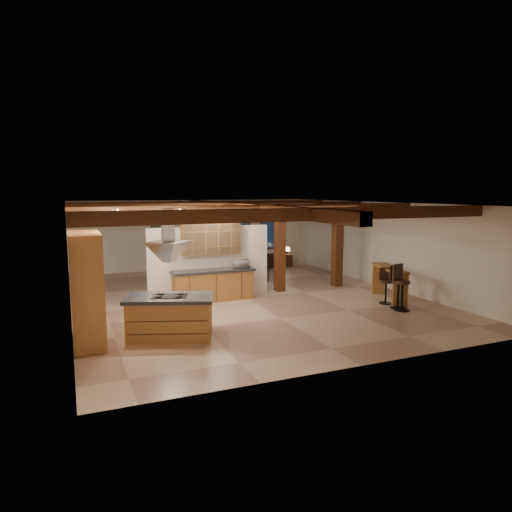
{
  "coord_description": "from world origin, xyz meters",
  "views": [
    {
      "loc": [
        -5.0,
        -12.81,
        3.26
      ],
      "look_at": [
        0.56,
        0.5,
        1.21
      ],
      "focal_mm": 32.0,
      "sensor_mm": 36.0,
      "label": 1
    }
  ],
  "objects_px": {
    "dining_table": "(237,274)",
    "sofa": "(262,261)",
    "kitchen_island": "(170,317)",
    "bar_counter": "(389,278)"
  },
  "relations": [
    {
      "from": "dining_table",
      "to": "bar_counter",
      "type": "distance_m",
      "value": 5.53
    },
    {
      "from": "kitchen_island",
      "to": "sofa",
      "type": "xyz_separation_m",
      "value": [
        5.66,
        7.88,
        -0.17
      ]
    },
    {
      "from": "dining_table",
      "to": "sofa",
      "type": "xyz_separation_m",
      "value": [
        2.06,
        2.4,
        0.03
      ]
    },
    {
      "from": "sofa",
      "to": "bar_counter",
      "type": "xyz_separation_m",
      "value": [
        1.19,
        -6.86,
        0.37
      ]
    },
    {
      "from": "kitchen_island",
      "to": "dining_table",
      "type": "bearing_deg",
      "value": 56.69
    },
    {
      "from": "dining_table",
      "to": "bar_counter",
      "type": "relative_size",
      "value": 0.83
    },
    {
      "from": "dining_table",
      "to": "sofa",
      "type": "bearing_deg",
      "value": 64.37
    },
    {
      "from": "kitchen_island",
      "to": "dining_table",
      "type": "relative_size",
      "value": 1.33
    },
    {
      "from": "sofa",
      "to": "bar_counter",
      "type": "relative_size",
      "value": 1.09
    },
    {
      "from": "kitchen_island",
      "to": "bar_counter",
      "type": "distance_m",
      "value": 6.94
    }
  ]
}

